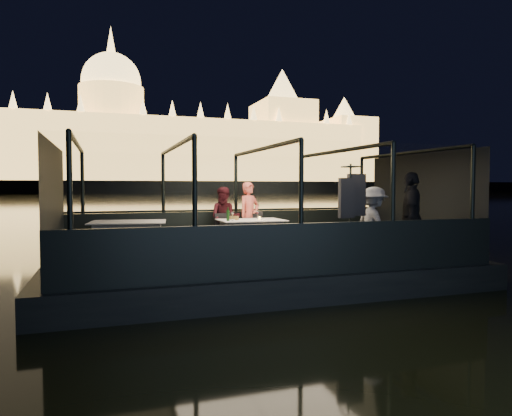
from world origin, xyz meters
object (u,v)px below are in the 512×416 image
object	(u,v)px
chair_port_left	(225,232)
coat_stand	(350,219)
person_woman_coral	(249,218)
dining_table_central	(251,236)
person_man_maroon	(225,219)
passenger_stripe	(374,220)
passenger_dark	(411,220)
chair_port_right	(256,231)
wine_bottle	(228,214)
dining_table_aft	(129,241)

from	to	relation	value
chair_port_left	coat_stand	world-z (taller)	coat_stand
person_woman_coral	chair_port_left	bearing A→B (deg)	173.19
dining_table_central	person_man_maroon	size ratio (longest dim) A/B	0.96
chair_port_left	person_woman_coral	world-z (taller)	person_woman_coral
chair_port_left	passenger_stripe	xyz separation A→B (m)	(2.47, -2.41, 0.40)
dining_table_central	passenger_dark	xyz separation A→B (m)	(2.66, -2.19, 0.47)
dining_table_central	chair_port_right	size ratio (longest dim) A/B	1.59
chair_port_right	wine_bottle	xyz separation A→B (m)	(-0.88, -0.68, 0.47)
passenger_dark	dining_table_aft	bearing A→B (deg)	-73.73
chair_port_right	person_man_maroon	xyz separation A→B (m)	(-0.70, 0.28, 0.30)
passenger_stripe	dining_table_aft	bearing A→B (deg)	68.81
person_woman_coral	dining_table_central	bearing A→B (deg)	-129.59
dining_table_central	passenger_stripe	bearing A→B (deg)	-43.95
dining_table_central	coat_stand	bearing A→B (deg)	-58.04
person_woman_coral	dining_table_aft	bearing A→B (deg)	171.51
coat_stand	wine_bottle	world-z (taller)	coat_stand
passenger_dark	chair_port_right	bearing A→B (deg)	-100.62
chair_port_left	wine_bottle	size ratio (longest dim) A/B	2.91
dining_table_aft	passenger_stripe	size ratio (longest dim) A/B	1.00
chair_port_right	person_man_maroon	size ratio (longest dim) A/B	0.61
passenger_stripe	wine_bottle	world-z (taller)	passenger_stripe
dining_table_central	person_woman_coral	distance (m)	0.83
chair_port_right	passenger_dark	distance (m)	3.58
chair_port_left	person_woman_coral	bearing A→B (deg)	10.12
dining_table_aft	passenger_stripe	distance (m)	5.04
dining_table_central	wine_bottle	world-z (taller)	wine_bottle
dining_table_central	coat_stand	world-z (taller)	coat_stand
dining_table_aft	wine_bottle	xyz separation A→B (m)	(2.10, -0.10, 0.53)
passenger_dark	wine_bottle	world-z (taller)	passenger_dark
person_man_maroon	passenger_dark	world-z (taller)	passenger_dark
dining_table_aft	chair_port_right	distance (m)	3.04
chair_port_left	dining_table_central	bearing A→B (deg)	-53.56
dining_table_aft	person_woman_coral	bearing A→B (deg)	16.31
coat_stand	person_woman_coral	size ratio (longest dim) A/B	1.20
person_woman_coral	wine_bottle	bearing A→B (deg)	-154.65
coat_stand	passenger_dark	world-z (taller)	coat_stand
chair_port_left	wine_bottle	distance (m)	0.87
chair_port_right	passenger_stripe	distance (m)	2.94
coat_stand	chair_port_left	bearing A→B (deg)	124.64
chair_port_right	wine_bottle	bearing A→B (deg)	-135.04
dining_table_central	chair_port_left	distance (m)	0.70
wine_bottle	chair_port_left	bearing A→B (deg)	81.23
dining_table_aft	person_man_maroon	world-z (taller)	person_man_maroon
person_woman_coral	chair_port_right	bearing A→B (deg)	-95.76
chair_port_left	coat_stand	xyz separation A→B (m)	(1.81, -2.62, 0.45)
passenger_stripe	chair_port_right	bearing A→B (deg)	35.49
chair_port_right	person_man_maroon	world-z (taller)	person_man_maroon
person_man_maroon	wine_bottle	world-z (taller)	person_man_maroon
dining_table_central	chair_port_right	distance (m)	0.54
chair_port_left	person_man_maroon	distance (m)	0.38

